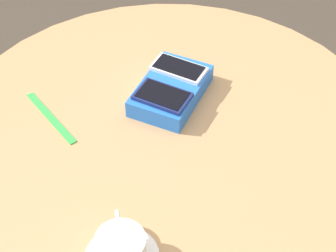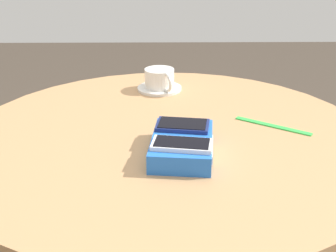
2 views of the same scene
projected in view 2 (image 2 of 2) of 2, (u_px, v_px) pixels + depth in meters
The scene contains 7 objects.
round_table at pixel (168, 176), 1.19m from camera, with size 1.02×1.02×0.72m.
phone_box at pixel (182, 145), 1.03m from camera, with size 0.22×0.15×0.04m.
phone_white at pixel (182, 144), 0.98m from camera, with size 0.08×0.13×0.01m.
phone_navy at pixel (183, 125), 1.07m from camera, with size 0.09×0.13×0.01m.
saucer at pixel (159, 88), 1.44m from camera, with size 0.14×0.14×0.01m, color silver.
coffee_cup at pixel (160, 78), 1.43m from camera, with size 0.12×0.09×0.06m.
lanyard_strap at pixel (273, 126), 1.18m from camera, with size 0.20×0.02×0.00m, color green.
Camera 2 is at (-1.04, 0.01, 1.19)m, focal length 50.00 mm.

